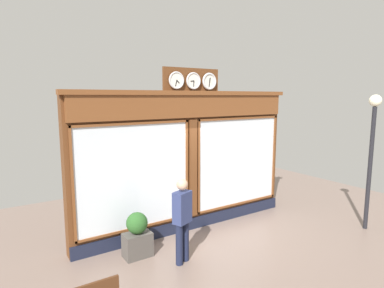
# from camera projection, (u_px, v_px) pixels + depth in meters

# --- Properties ---
(ground_plane) EXTENTS (14.00, 14.00, 0.00)m
(ground_plane) POSITION_uv_depth(u_px,v_px,m) (279.00, 283.00, 5.64)
(ground_plane) COLOR #7A665B
(shop_facade) EXTENTS (5.92, 0.42, 3.89)m
(shop_facade) POSITION_uv_depth(u_px,v_px,m) (189.00, 160.00, 7.81)
(shop_facade) COLOR #5B3319
(shop_facade) RESTS_ON ground_plane
(pedestrian) EXTENTS (0.42, 0.34, 1.69)m
(pedestrian) POSITION_uv_depth(u_px,v_px,m) (182.00, 217.00, 6.20)
(pedestrian) COLOR #191E38
(pedestrian) RESTS_ON ground_plane
(street_lamp) EXTENTS (0.28, 0.28, 3.28)m
(street_lamp) POSITION_uv_depth(u_px,v_px,m) (372.00, 141.00, 7.64)
(street_lamp) COLOR black
(street_lamp) RESTS_ON ground_plane
(planter_box) EXTENTS (0.56, 0.36, 0.50)m
(planter_box) POSITION_uv_depth(u_px,v_px,m) (138.00, 245.00, 6.53)
(planter_box) COLOR #4C4742
(planter_box) RESTS_ON ground_plane
(planter_shrub) EXTENTS (0.43, 0.43, 0.43)m
(planter_shrub) POSITION_uv_depth(u_px,v_px,m) (137.00, 223.00, 6.46)
(planter_shrub) COLOR #285623
(planter_shrub) RESTS_ON planter_box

